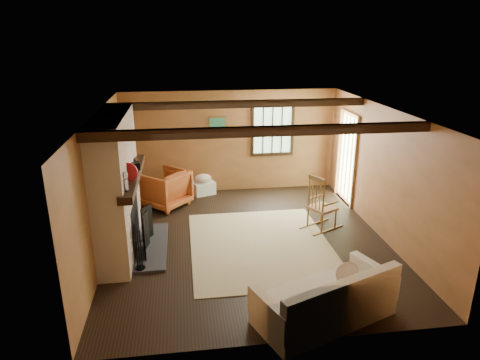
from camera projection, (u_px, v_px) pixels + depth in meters
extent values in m
plane|color=black|center=(248.00, 241.00, 7.88)|extent=(5.50, 5.50, 0.00)
cube|color=#AC643D|center=(230.00, 142.00, 10.06)|extent=(5.00, 0.02, 2.40)
cube|color=#AC643D|center=(285.00, 257.00, 4.91)|extent=(5.00, 0.02, 2.40)
cube|color=#AC643D|center=(101.00, 186.00, 7.17)|extent=(0.02, 5.50, 2.40)
cube|color=#AC643D|center=(383.00, 174.00, 7.81)|extent=(0.02, 5.50, 2.40)
cube|color=silver|center=(249.00, 111.00, 7.09)|extent=(5.00, 5.50, 0.02)
cube|color=black|center=(262.00, 131.00, 5.99)|extent=(5.00, 0.12, 0.14)
cube|color=black|center=(239.00, 104.00, 8.24)|extent=(5.00, 0.12, 0.14)
cube|color=black|center=(273.00, 128.00, 10.06)|extent=(1.02, 0.06, 1.32)
cube|color=#B8EBB3|center=(272.00, 128.00, 10.09)|extent=(0.90, 0.01, 1.20)
cube|color=black|center=(272.00, 128.00, 10.07)|extent=(0.90, 0.03, 0.02)
cube|color=brown|center=(347.00, 158.00, 9.46)|extent=(0.06, 1.00, 2.06)
cube|color=#B8EBB3|center=(348.00, 158.00, 9.46)|extent=(0.01, 0.80, 1.85)
cube|color=brown|center=(218.00, 126.00, 9.86)|extent=(0.42, 0.03, 0.42)
cube|color=#226660|center=(218.00, 126.00, 9.85)|extent=(0.36, 0.01, 0.36)
cube|color=brown|center=(117.00, 186.00, 7.20)|extent=(0.50, 2.20, 2.40)
cube|color=black|center=(125.00, 226.00, 7.45)|extent=(0.38, 1.00, 0.85)
cube|color=#333337|center=(151.00, 246.00, 7.65)|extent=(0.55, 1.80, 0.05)
cube|color=black|center=(133.00, 176.00, 7.19)|extent=(0.22, 2.30, 0.12)
cube|color=black|center=(144.00, 239.00, 7.15)|extent=(0.05, 0.32, 0.64)
cube|color=black|center=(146.00, 230.00, 7.46)|extent=(0.09, 0.32, 0.64)
cube|color=black|center=(147.00, 223.00, 7.77)|extent=(0.18, 0.29, 0.64)
cylinder|color=black|center=(140.00, 268.00, 6.87)|extent=(0.16, 0.16, 0.02)
cylinder|color=black|center=(136.00, 251.00, 6.73)|extent=(0.01, 0.01, 0.67)
cylinder|color=black|center=(139.00, 250.00, 6.77)|extent=(0.01, 0.01, 0.67)
cylinder|color=black|center=(141.00, 249.00, 6.80)|extent=(0.01, 0.01, 0.67)
cylinder|color=silver|center=(125.00, 185.00, 6.32)|extent=(0.09, 0.09, 0.19)
sphere|color=silver|center=(125.00, 175.00, 6.27)|extent=(0.11, 0.11, 0.11)
cylinder|color=#A51217|center=(129.00, 172.00, 6.73)|extent=(0.30, 0.09, 0.30)
cube|color=black|center=(133.00, 167.00, 7.30)|extent=(0.26, 0.21, 0.12)
cylinder|color=black|center=(135.00, 161.00, 7.66)|extent=(0.07, 0.07, 0.09)
cylinder|color=black|center=(135.00, 160.00, 7.74)|extent=(0.07, 0.07, 0.08)
cube|color=#CFB58A|center=(261.00, 245.00, 7.72)|extent=(2.50, 3.00, 0.01)
cube|color=tan|center=(322.00, 208.00, 8.28)|extent=(0.59, 0.60, 0.05)
cube|color=brown|center=(317.00, 179.00, 7.97)|extent=(0.24, 0.41, 0.08)
cylinder|color=brown|center=(336.00, 219.00, 8.31)|extent=(0.03, 0.03, 0.41)
cylinder|color=brown|center=(321.00, 212.00, 8.59)|extent=(0.03, 0.03, 0.41)
cylinder|color=brown|center=(322.00, 223.00, 8.10)|extent=(0.03, 0.03, 0.41)
cylinder|color=brown|center=(308.00, 217.00, 8.39)|extent=(0.03, 0.03, 0.41)
cylinder|color=brown|center=(324.00, 197.00, 7.92)|extent=(0.03, 0.03, 0.71)
cylinder|color=brown|center=(309.00, 191.00, 8.21)|extent=(0.03, 0.03, 0.71)
cylinder|color=brown|center=(320.00, 196.00, 8.00)|extent=(0.02, 0.02, 0.58)
cylinder|color=brown|center=(316.00, 195.00, 8.07)|extent=(0.02, 0.02, 0.58)
cylinder|color=brown|center=(313.00, 193.00, 8.14)|extent=(0.02, 0.02, 0.58)
cube|color=brown|center=(331.00, 203.00, 8.07)|extent=(0.37, 0.22, 0.03)
cube|color=brown|center=(315.00, 197.00, 8.38)|extent=(0.37, 0.22, 0.03)
cube|color=brown|center=(328.00, 230.00, 8.27)|extent=(0.73, 0.41, 0.03)
cube|color=brown|center=(314.00, 224.00, 8.56)|extent=(0.73, 0.41, 0.03)
cube|color=white|center=(324.00, 305.00, 5.70)|extent=(2.02, 1.45, 0.41)
cube|color=white|center=(344.00, 299.00, 5.31)|extent=(1.77, 0.81, 0.51)
cube|color=white|center=(269.00, 313.00, 5.23)|extent=(0.43, 0.82, 0.37)
cube|color=white|center=(373.00, 275.00, 6.05)|extent=(0.43, 0.82, 0.37)
ellipsoid|color=white|center=(347.00, 273.00, 5.89)|extent=(0.35, 0.23, 0.33)
cylinder|color=#503722|center=(150.00, 195.00, 9.95)|extent=(0.42, 0.13, 0.13)
cylinder|color=#503722|center=(156.00, 194.00, 9.97)|extent=(0.42, 0.13, 0.13)
cylinder|color=#503722|center=(162.00, 194.00, 9.98)|extent=(0.42, 0.13, 0.13)
cylinder|color=#503722|center=(149.00, 190.00, 9.91)|extent=(0.42, 0.13, 0.13)
cylinder|color=#503722|center=(155.00, 189.00, 9.92)|extent=(0.42, 0.13, 0.13)
cylinder|color=#503722|center=(161.00, 189.00, 9.94)|extent=(0.42, 0.13, 0.13)
cube|color=white|center=(203.00, 188.00, 10.13)|extent=(0.60, 0.53, 0.30)
ellipsoid|color=white|center=(203.00, 178.00, 10.05)|extent=(0.47, 0.43, 0.19)
imported|color=#BF6026|center=(165.00, 189.00, 9.35)|extent=(1.24, 1.24, 0.81)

